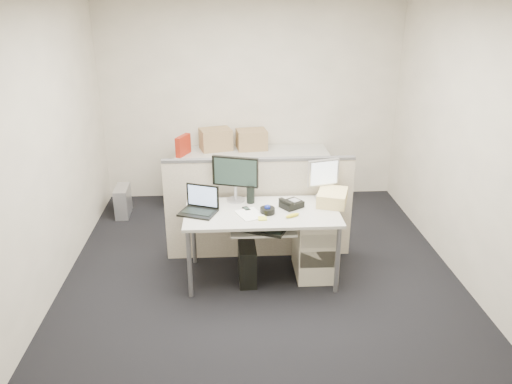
{
  "coord_description": "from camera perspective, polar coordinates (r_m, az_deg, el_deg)",
  "views": [
    {
      "loc": [
        -0.31,
        -4.43,
        2.72
      ],
      "look_at": [
        -0.05,
        0.15,
        0.87
      ],
      "focal_mm": 35.0,
      "sensor_mm": 36.0,
      "label": 1
    }
  ],
  "objects": [
    {
      "name": "red_binder",
      "position": [
        6.55,
        -8.32,
        5.21
      ],
      "size": [
        0.18,
        0.3,
        0.28
      ],
      "primitive_type": "cube",
      "rotation": [
        0.0,
        0.0,
        -0.42
      ],
      "color": "#A62311",
      "rests_on": "back_counter"
    },
    {
      "name": "monitor_main",
      "position": [
        5.02,
        -2.37,
        1.49
      ],
      "size": [
        0.5,
        0.31,
        0.47
      ],
      "primitive_type": "cube",
      "rotation": [
        0.0,
        0.0,
        -0.3
      ],
      "color": "black",
      "rests_on": "desk"
    },
    {
      "name": "cardboard_box_right",
      "position": [
        6.74,
        -0.5,
        5.95
      ],
      "size": [
        0.43,
        0.35,
        0.28
      ],
      "primitive_type": "cube",
      "rotation": [
        0.0,
        0.0,
        0.13
      ],
      "color": "olive",
      "rests_on": "back_counter"
    },
    {
      "name": "floor",
      "position": [
        5.21,
        0.64,
        -9.61
      ],
      "size": [
        4.0,
        4.5,
        0.01
      ],
      "primitive_type": "cube",
      "color": "black",
      "rests_on": "ground"
    },
    {
      "name": "pc_tower_desk",
      "position": [
        5.05,
        -1.02,
        -8.01
      ],
      "size": [
        0.18,
        0.42,
        0.39
      ],
      "primitive_type": "cube",
      "rotation": [
        0.0,
        0.0,
        0.02
      ],
      "color": "black",
      "rests_on": "floor"
    },
    {
      "name": "wall_right",
      "position": [
        5.18,
        23.47,
        4.76
      ],
      "size": [
        0.02,
        4.5,
        2.7
      ],
      "primitive_type": "cube",
      "color": "silver",
      "rests_on": "ground"
    },
    {
      "name": "pc_tower_spare_silver",
      "position": [
        6.71,
        -14.96,
        -0.99
      ],
      "size": [
        0.17,
        0.41,
        0.38
      ],
      "primitive_type": "cube",
      "rotation": [
        0.0,
        0.0,
        0.03
      ],
      "color": "#B7B7BC",
      "rests_on": "floor"
    },
    {
      "name": "travel_mug",
      "position": [
        5.03,
        -0.62,
        -0.31
      ],
      "size": [
        0.11,
        0.11,
        0.17
      ],
      "primitive_type": "cylinder",
      "rotation": [
        0.0,
        0.0,
        0.36
      ],
      "color": "black",
      "rests_on": "desk"
    },
    {
      "name": "pc_tower_spare_dark",
      "position": [
        6.83,
        -9.25,
        0.15
      ],
      "size": [
        0.28,
        0.49,
        0.43
      ],
      "primitive_type": "cube",
      "rotation": [
        0.0,
        0.0,
        0.21
      ],
      "color": "black",
      "rests_on": "floor"
    },
    {
      "name": "back_counter",
      "position": [
        6.79,
        -0.44,
        1.6
      ],
      "size": [
        2.0,
        0.6,
        0.72
      ],
      "primitive_type": "cube",
      "color": "beige",
      "rests_on": "floor"
    },
    {
      "name": "laptop",
      "position": [
        4.79,
        -6.71,
        -1.08
      ],
      "size": [
        0.41,
        0.36,
        0.25
      ],
      "primitive_type": "cube",
      "rotation": [
        0.0,
        0.0,
        -0.37
      ],
      "color": "black",
      "rests_on": "desk"
    },
    {
      "name": "cardboard_box_left",
      "position": [
        6.74,
        -4.63,
        5.94
      ],
      "size": [
        0.47,
        0.4,
        0.3
      ],
      "primitive_type": "cube",
      "rotation": [
        0.0,
        0.0,
        0.26
      ],
      "color": "olive",
      "rests_on": "back_counter"
    },
    {
      "name": "wall_front",
      "position": [
        2.59,
        4.17,
        -10.06
      ],
      "size": [
        4.0,
        0.02,
        2.7
      ],
      "primitive_type": "cube",
      "color": "silver",
      "rests_on": "ground"
    },
    {
      "name": "wall_back",
      "position": [
        6.82,
        -0.6,
        10.36
      ],
      "size": [
        4.0,
        0.02,
        2.7
      ],
      "primitive_type": "cube",
      "color": "silver",
      "rests_on": "ground"
    },
    {
      "name": "monitor_small",
      "position": [
        5.16,
        7.67,
        1.48
      ],
      "size": [
        0.36,
        0.25,
        0.4
      ],
      "primitive_type": "cube",
      "rotation": [
        0.0,
        0.0,
        0.26
      ],
      "color": "#B7B7BC",
      "rests_on": "desk"
    },
    {
      "name": "desk_phone",
      "position": [
        4.95,
        4.09,
        -1.41
      ],
      "size": [
        0.26,
        0.25,
        0.06
      ],
      "primitive_type": "cube",
      "rotation": [
        0.0,
        0.0,
        0.58
      ],
      "color": "black",
      "rests_on": "desk"
    },
    {
      "name": "keyboard",
      "position": [
        4.7,
        0.25,
        -4.27
      ],
      "size": [
        0.53,
        0.37,
        0.03
      ],
      "primitive_type": "cube",
      "rotation": [
        0.0,
        0.0,
        -0.42
      ],
      "color": "black",
      "rests_on": "keyboard_tray"
    },
    {
      "name": "paper_stack",
      "position": [
        4.78,
        -0.69,
        -2.57
      ],
      "size": [
        0.31,
        0.33,
        0.01
      ],
      "primitive_type": "cube",
      "rotation": [
        0.0,
        0.0,
        0.42
      ],
      "color": "white",
      "rests_on": "desk"
    },
    {
      "name": "cubicle_partition",
      "position": [
        5.34,
        0.35,
        -2.02
      ],
      "size": [
        2.0,
        0.06,
        1.1
      ],
      "primitive_type": "cube",
      "color": "beige",
      "rests_on": "floor"
    },
    {
      "name": "desk",
      "position": [
        4.89,
        0.68,
        -2.91
      ],
      "size": [
        1.5,
        0.75,
        0.73
      ],
      "color": "beige",
      "rests_on": "floor"
    },
    {
      "name": "cellphone",
      "position": [
        4.9,
        -1.11,
        -1.94
      ],
      "size": [
        0.09,
        0.11,
        0.01
      ],
      "primitive_type": "cube",
      "rotation": [
        0.0,
        0.0,
        0.38
      ],
      "color": "black",
      "rests_on": "desk"
    },
    {
      "name": "manila_folders",
      "position": [
        5.07,
        8.71,
        -0.62
      ],
      "size": [
        0.37,
        0.42,
        0.13
      ],
      "primitive_type": "cube",
      "rotation": [
        0.0,
        0.0,
        -0.31
      ],
      "color": "#F5E391",
      "rests_on": "desk"
    },
    {
      "name": "wall_left",
      "position": [
        4.93,
        -23.21,
        4.01
      ],
      "size": [
        0.02,
        4.5,
        2.7
      ],
      "primitive_type": "cube",
      "color": "silver",
      "rests_on": "ground"
    },
    {
      "name": "trackball",
      "position": [
        4.81,
        1.32,
        -2.14
      ],
      "size": [
        0.17,
        0.17,
        0.06
      ],
      "primitive_type": "cylinder",
      "rotation": [
        0.0,
        0.0,
        -0.18
      ],
      "color": "black",
      "rests_on": "desk"
    },
    {
      "name": "keyboard_tray",
      "position": [
        4.75,
        0.82,
        -4.31
      ],
      "size": [
        0.62,
        0.32,
        0.02
      ],
      "primitive_type": "cube",
      "color": "beige",
      "rests_on": "desk"
    },
    {
      "name": "banana",
      "position": [
        4.75,
        4.18,
        -2.67
      ],
      "size": [
        0.16,
        0.11,
        0.04
      ],
      "primitive_type": "ellipsoid",
      "rotation": [
        0.0,
        0.0,
        0.46
      ],
      "color": "#F8FB26",
      "rests_on": "desk"
    },
    {
      "name": "drawer_pedestal",
      "position": [
        5.15,
        6.77,
        -5.94
      ],
      "size": [
        0.4,
        0.55,
        0.65
      ],
      "primitive_type": "cube",
      "color": "beige",
      "rests_on": "floor"
    },
    {
      "name": "sticky_pad",
      "position": [
        4.7,
        0.73,
        -3.04
      ],
      "size": [
        0.08,
        0.08,
        0.01
      ],
      "primitive_type": "cube",
      "rotation": [
        0.0,
        0.0,
        0.05
      ],
      "color": "yellow",
      "rests_on": "desk"
    }
  ]
}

